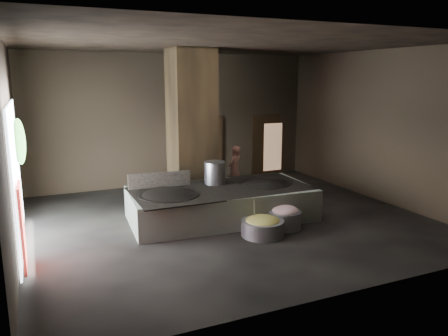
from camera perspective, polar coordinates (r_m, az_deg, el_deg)
name	(u,v)px	position (r m, az deg, el deg)	size (l,w,h in m)	color
floor	(228,221)	(11.65, 0.49, -6.97)	(10.00, 9.00, 0.10)	black
ceiling	(228,41)	(11.06, 0.53, 16.21)	(10.00, 9.00, 0.10)	black
back_wall	(174,119)	(15.36, -6.54, 6.32)	(10.00, 0.10, 4.50)	black
front_wall	(344,169)	(7.28, 15.42, -0.13)	(10.00, 0.10, 4.50)	black
left_wall	(7,148)	(10.17, -26.43, 2.36)	(0.10, 9.00, 4.50)	black
right_wall	(381,126)	(13.97, 19.83, 5.15)	(0.10, 9.00, 4.50)	black
pillar	(192,128)	(12.76, -4.25, 5.25)	(1.20, 1.20, 4.50)	black
hearth_platform	(221,203)	(11.60, -0.37, -4.65)	(4.76, 2.28, 0.83)	silver
platform_cap	(221,189)	(11.49, -0.37, -2.73)	(4.65, 2.23, 0.03)	black
wok_left	(169,198)	(10.99, -7.24, -3.87)	(1.50, 1.50, 0.41)	black
wok_left_rim	(169,195)	(10.97, -7.25, -3.52)	(1.53, 1.53, 0.05)	black
wok_right	(265,186)	(12.13, 5.40, -2.32)	(1.40, 1.40, 0.39)	black
wok_right_rim	(265,183)	(12.12, 5.41, -2.00)	(1.43, 1.43, 0.05)	black
stock_pot	(215,173)	(11.93, -1.20, -0.64)	(0.58, 0.58, 0.62)	#A0A3A7
splash_guard	(160,180)	(11.66, -8.40, -1.56)	(1.65, 0.06, 0.41)	black
cook	(235,170)	(13.91, 1.43, -0.28)	(0.57, 0.37, 1.58)	#9F6151
veg_basin	(263,228)	(10.49, 5.07, -7.81)	(1.02, 1.02, 0.38)	gray
veg_fill	(263,221)	(10.44, 5.08, -6.97)	(0.84, 0.84, 0.26)	#82A24E
ladle	(254,212)	(10.43, 3.98, -5.80)	(0.03, 0.03, 0.80)	#A0A3A7
meat_basin	(285,220)	(11.04, 7.97, -6.69)	(0.80, 0.80, 0.44)	gray
meat_fill	(285,211)	(10.97, 8.00, -5.55)	(0.67, 0.67, 0.25)	#C87880
doorway_near	(207,150)	(15.81, -2.17, 2.34)	(1.18, 0.08, 2.38)	black
doorway_near_glow	(202,152)	(15.63, -2.86, 2.04)	(0.74, 0.04, 1.76)	#8C6647
doorway_far	(266,146)	(16.83, 5.45, 2.87)	(1.18, 0.08, 2.38)	black
doorway_far_glow	(273,147)	(16.93, 6.38, 2.74)	(0.77, 0.04, 1.83)	#8C6647
left_opening	(16,176)	(10.47, -25.52, -0.94)	(0.04, 4.20, 3.10)	white
pavilion_sliver	(22,227)	(9.40, -24.86, -6.99)	(0.05, 0.90, 1.70)	maroon
tree_silhouette	(19,141)	(11.45, -25.17, 3.16)	(0.28, 1.10, 1.10)	#194714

